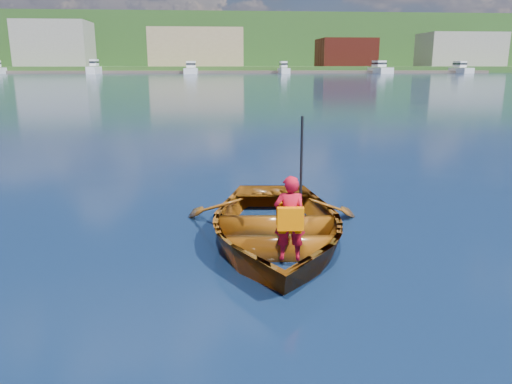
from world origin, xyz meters
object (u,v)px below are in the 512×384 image
dock (225,72)px  child_paddler (290,218)px  rowboat (275,225)px  marina_yachts (227,69)px

dock → child_paddler: bearing=-91.1°
rowboat → child_paddler: child_paddler is taller
rowboat → dock: size_ratio=0.03×
marina_yachts → rowboat: bearing=-91.4°
rowboat → marina_yachts: 142.59m
rowboat → marina_yachts: bearing=88.6°
rowboat → marina_yachts: size_ratio=0.03×
dock → marina_yachts: size_ratio=1.14×
rowboat → child_paddler: size_ratio=2.36×
rowboat → marina_yachts: (3.53, 142.54, 1.04)m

